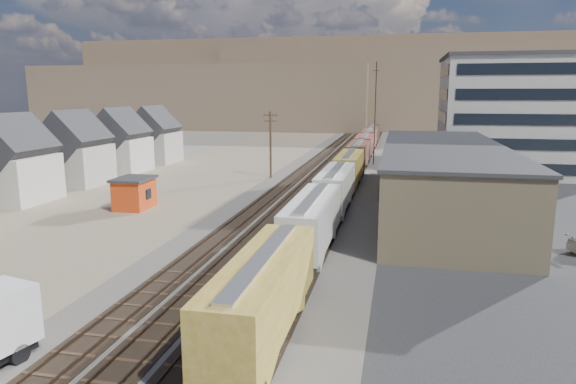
% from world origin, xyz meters
% --- Properties ---
extents(ground, '(300.00, 300.00, 0.00)m').
position_xyz_m(ground, '(0.00, 0.00, 0.00)').
color(ground, '#6B6356').
rests_on(ground, ground).
extents(ballast_bed, '(18.00, 200.00, 0.06)m').
position_xyz_m(ballast_bed, '(0.00, 50.00, 0.03)').
color(ballast_bed, '#4C4742').
rests_on(ballast_bed, ground).
extents(dirt_yard, '(24.00, 180.00, 0.03)m').
position_xyz_m(dirt_yard, '(-20.00, 40.00, 0.01)').
color(dirt_yard, '#7C6D55').
rests_on(dirt_yard, ground).
extents(asphalt_lot, '(26.00, 120.00, 0.04)m').
position_xyz_m(asphalt_lot, '(22.00, 35.00, 0.02)').
color(asphalt_lot, '#232326').
rests_on(asphalt_lot, ground).
extents(rail_tracks, '(11.40, 200.00, 0.24)m').
position_xyz_m(rail_tracks, '(-0.55, 50.00, 0.11)').
color(rail_tracks, black).
rests_on(rail_tracks, ground).
extents(freight_train, '(3.00, 119.74, 4.46)m').
position_xyz_m(freight_train, '(3.80, 44.53, 2.79)').
color(freight_train, black).
rests_on(freight_train, ground).
extents(warehouse, '(12.40, 40.40, 7.25)m').
position_xyz_m(warehouse, '(14.98, 25.00, 3.65)').
color(warehouse, tan).
rests_on(warehouse, ground).
extents(office_tower, '(22.60, 18.60, 18.45)m').
position_xyz_m(office_tower, '(27.95, 54.95, 9.26)').
color(office_tower, '#9E998E').
rests_on(office_tower, ground).
extents(utility_pole_north, '(2.20, 0.32, 10.00)m').
position_xyz_m(utility_pole_north, '(-8.50, 42.00, 5.30)').
color(utility_pole_north, '#382619').
rests_on(utility_pole_north, ground).
extents(radio_mast, '(1.20, 0.16, 18.00)m').
position_xyz_m(radio_mast, '(6.00, 60.00, 9.12)').
color(radio_mast, black).
rests_on(radio_mast, ground).
extents(townhouse_row, '(8.15, 68.16, 10.47)m').
position_xyz_m(townhouse_row, '(-34.00, 25.00, 4.34)').
color(townhouse_row, '#B7B2A8').
rests_on(townhouse_row, ground).
extents(hills_north, '(265.00, 80.00, 32.00)m').
position_xyz_m(hills_north, '(0.17, 167.92, 14.10)').
color(hills_north, brown).
rests_on(hills_north, ground).
extents(maintenance_shed, '(3.85, 4.92, 3.53)m').
position_xyz_m(maintenance_shed, '(-18.26, 18.59, 1.81)').
color(maintenance_shed, red).
rests_on(maintenance_shed, ground).
extents(parked_car_blue, '(5.90, 5.06, 1.51)m').
position_xyz_m(parked_car_blue, '(21.07, 56.64, 0.75)').
color(parked_car_blue, navy).
rests_on(parked_car_blue, ground).
extents(parked_car_far, '(2.63, 5.19, 1.69)m').
position_xyz_m(parked_car_far, '(33.46, 57.89, 0.85)').
color(parked_car_far, silver).
rests_on(parked_car_far, ground).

